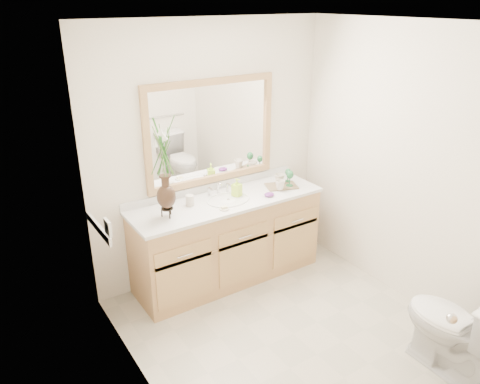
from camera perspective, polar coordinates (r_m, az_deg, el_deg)
floor at (r=4.02m, az=6.50°, el=-16.78°), size 2.60×2.60×0.00m
ceiling at (r=3.12m, az=8.55°, el=19.74°), size 2.40×2.60×0.02m
wall_back at (r=4.39m, az=-3.60°, el=4.78°), size 2.40×0.02×2.40m
wall_front at (r=2.67m, az=25.92°, el=-10.28°), size 2.40×0.02×2.40m
wall_left at (r=2.83m, az=-11.65°, el=-6.25°), size 0.02×2.60×2.40m
wall_right at (r=4.23m, az=19.96°, el=2.70°), size 0.02×2.60×2.40m
vanity at (r=4.48m, az=-1.53°, el=-5.94°), size 1.80×0.55×0.80m
counter at (r=4.30m, az=-1.58°, el=-1.08°), size 1.84×0.57×0.03m
sink at (r=4.30m, az=-1.45°, el=-1.64°), size 0.38×0.34×0.23m
mirror at (r=4.31m, az=-3.52°, el=7.30°), size 1.32×0.04×0.97m
switch_plate at (r=3.59m, az=-15.82°, el=-4.17°), size 0.02×0.12×0.12m
door at (r=2.57m, az=21.12°, el=-16.27°), size 0.80×0.03×2.00m
toilet at (r=3.79m, az=24.62°, el=-14.87°), size 0.42×0.75×0.74m
flower_vase at (r=3.81m, az=-9.28°, el=4.14°), size 0.19×0.19×0.77m
tumbler at (r=4.17m, az=-6.15°, el=-1.02°), size 0.08×0.08×0.10m
soap_dish at (r=4.09m, az=-1.94°, el=-2.02°), size 0.09×0.09×0.03m
soap_bottle at (r=4.34m, az=-0.39°, el=0.48°), size 0.09×0.09×0.15m
purple_dish at (r=4.36m, az=3.58°, el=-0.30°), size 0.12×0.11×0.04m
tray at (r=4.59m, az=5.08°, el=0.72°), size 0.35×0.29×0.01m
mug_left at (r=4.48m, az=4.90°, el=0.92°), size 0.12×0.12×0.10m
mug_right at (r=4.62m, az=4.85°, el=1.67°), size 0.13×0.13×0.10m
goblet_front at (r=4.55m, az=6.10°, el=2.02°), size 0.07×0.07×0.16m
goblet_back at (r=4.66m, az=5.88°, el=2.35°), size 0.06×0.06×0.14m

